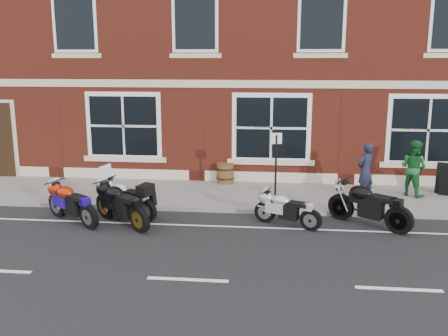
{
  "coord_description": "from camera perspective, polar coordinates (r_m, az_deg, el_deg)",
  "views": [
    {
      "loc": [
        1.64,
        -11.89,
        4.22
      ],
      "look_at": [
        0.23,
        1.6,
        1.23
      ],
      "focal_mm": 40.0,
      "sensor_mm": 36.0,
      "label": 1
    }
  ],
  "objects": [
    {
      "name": "ground",
      "position": [
        12.73,
        -1.81,
        -6.93
      ],
      "size": [
        80.0,
        80.0,
        0.0
      ],
      "primitive_type": "plane",
      "color": "black",
      "rests_on": "ground"
    },
    {
      "name": "sidewalk",
      "position": [
        15.55,
        -0.32,
        -3.07
      ],
      "size": [
        30.0,
        3.0,
        0.12
      ],
      "primitive_type": "cube",
      "color": "slate",
      "rests_on": "ground"
    },
    {
      "name": "kerb",
      "position": [
        14.04,
        -1.03,
        -4.79
      ],
      "size": [
        30.0,
        0.16,
        0.12
      ],
      "primitive_type": "cube",
      "color": "slate",
      "rests_on": "ground"
    },
    {
      "name": "pub_building",
      "position": [
        22.52,
        1.83,
        16.97
      ],
      "size": [
        24.0,
        12.0,
        12.0
      ],
      "primitive_type": "cube",
      "color": "maroon",
      "rests_on": "ground"
    },
    {
      "name": "moto_touring_silver",
      "position": [
        13.78,
        -11.15,
        -3.21
      ],
      "size": [
        1.87,
        1.14,
        1.37
      ],
      "rotation": [
        0.0,
        0.0,
        1.05
      ],
      "color": "black",
      "rests_on": "ground"
    },
    {
      "name": "moto_sport_red",
      "position": [
        13.64,
        -16.95,
        -3.71
      ],
      "size": [
        1.82,
        1.35,
        0.96
      ],
      "rotation": [
        0.0,
        0.0,
        0.95
      ],
      "color": "black",
      "rests_on": "ground"
    },
    {
      "name": "moto_sport_black",
      "position": [
        13.12,
        -11.64,
        -3.93
      ],
      "size": [
        1.82,
        1.53,
        1.01
      ],
      "rotation": [
        0.0,
        0.0,
        0.88
      ],
      "color": "black",
      "rests_on": "ground"
    },
    {
      "name": "moto_sport_silver",
      "position": [
        12.87,
        7.16,
        -4.57
      ],
      "size": [
        1.72,
        0.89,
        0.83
      ],
      "rotation": [
        0.0,
        0.0,
        1.13
      ],
      "color": "black",
      "rests_on": "ground"
    },
    {
      "name": "moto_naked_black",
      "position": [
        13.27,
        16.17,
        -3.88
      ],
      "size": [
        1.93,
        1.55,
        1.05
      ],
      "rotation": [
        0.0,
        0.0,
        0.91
      ],
      "color": "black",
      "rests_on": "ground"
    },
    {
      "name": "pedestrian_left",
      "position": [
        15.3,
        15.86,
        -0.3
      ],
      "size": [
        0.73,
        0.72,
        1.7
      ],
      "primitive_type": "imported",
      "rotation": [
        0.0,
        0.0,
        3.86
      ],
      "color": "black",
      "rests_on": "sidewalk"
    },
    {
      "name": "pedestrian_right",
      "position": [
        16.12,
        20.82,
        0.0
      ],
      "size": [
        1.05,
        1.04,
        1.71
      ],
      "primitive_type": "imported",
      "rotation": [
        0.0,
        0.0,
        2.37
      ],
      "color": "#185423",
      "rests_on": "sidewalk"
    },
    {
      "name": "a_board_sign",
      "position": [
        16.62,
        24.21,
        -1.23
      ],
      "size": [
        0.68,
        0.57,
        0.97
      ],
      "primitive_type": null,
      "rotation": [
        0.0,
        0.0,
        -0.37
      ],
      "color": "black",
      "rests_on": "sidewalk"
    },
    {
      "name": "barrel_planter",
      "position": [
        16.71,
        0.14,
        -0.59
      ],
      "size": [
        0.6,
        0.6,
        0.66
      ],
      "color": "#4B2514",
      "rests_on": "sidewalk"
    },
    {
      "name": "parking_sign",
      "position": [
        13.75,
        5.95,
        0.31
      ],
      "size": [
        0.3,
        0.08,
        2.12
      ],
      "rotation": [
        0.0,
        0.0,
        0.21
      ],
      "color": "black",
      "rests_on": "sidewalk"
    }
  ]
}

